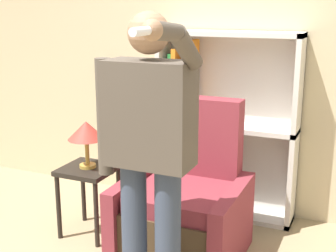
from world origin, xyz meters
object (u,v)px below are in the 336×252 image
(bookcase, at_px, (211,129))
(side_table, at_px, (88,180))
(armchair, at_px, (185,207))
(table_lamp, at_px, (86,132))
(person_standing, at_px, (149,147))

(bookcase, bearing_deg, side_table, -131.81)
(side_table, bearing_deg, armchair, 2.57)
(armchair, relative_size, table_lamp, 3.03)
(armchair, xyz_separation_m, person_standing, (0.06, -0.71, 0.66))
(person_standing, bearing_deg, bookcase, 95.05)
(bookcase, xyz_separation_m, table_lamp, (-0.73, -0.81, 0.10))
(person_standing, xyz_separation_m, side_table, (-0.86, 0.68, -0.57))
(bookcase, relative_size, side_table, 2.84)
(bookcase, bearing_deg, table_lamp, -131.81)
(side_table, height_order, table_lamp, table_lamp)
(bookcase, relative_size, table_lamp, 4.27)
(table_lamp, bearing_deg, bookcase, 48.19)
(person_standing, relative_size, table_lamp, 4.74)
(bookcase, bearing_deg, person_standing, -84.95)
(bookcase, relative_size, armchair, 1.41)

